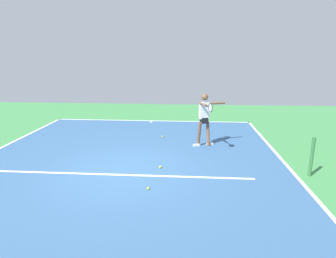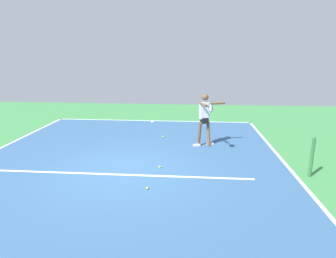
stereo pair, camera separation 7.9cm
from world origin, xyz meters
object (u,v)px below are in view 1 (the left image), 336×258
net_post (312,157)px  tennis_ball_by_sideline (148,188)px  tennis_ball_near_player (163,137)px  tennis_ball_by_baseline (160,167)px  tennis_player (205,116)px

net_post → tennis_ball_by_sideline: net_post is taller
tennis_ball_by_sideline → tennis_ball_near_player: same height
net_post → tennis_ball_by_baseline: 4.05m
net_post → tennis_ball_by_sideline: bearing=15.0°
tennis_ball_by_sideline → tennis_player: bearing=-112.9°
net_post → tennis_ball_near_player: bearing=-38.3°
tennis_player → tennis_ball_near_player: (1.55, -0.94, -1.05)m
tennis_ball_near_player → tennis_ball_by_baseline: size_ratio=1.00×
tennis_player → tennis_ball_near_player: 2.10m
tennis_player → tennis_ball_by_sideline: tennis_player is taller
tennis_player → tennis_ball_by_sideline: 3.96m
tennis_ball_by_baseline → tennis_ball_by_sideline: bearing=83.6°
tennis_ball_by_sideline → tennis_ball_near_player: (0.06, -4.46, 0.00)m
tennis_ball_near_player → net_post: bearing=141.7°
tennis_player → tennis_ball_near_player: size_ratio=28.18×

